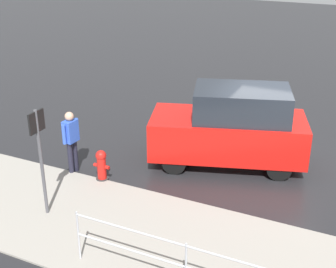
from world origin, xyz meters
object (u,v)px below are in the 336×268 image
at_px(moving_hatchback, 231,127).
at_px(pedestrian, 71,137).
at_px(fire_hydrant, 102,166).
at_px(sign_post, 40,148).

relative_size(moving_hatchback, pedestrian, 2.61).
distance_m(fire_hydrant, sign_post, 2.14).
bearing_deg(moving_hatchback, fire_hydrant, 41.09).
bearing_deg(fire_hydrant, pedestrian, -3.85).
xyz_separation_m(pedestrian, sign_post, (-0.62, 1.83, 0.62)).
xyz_separation_m(moving_hatchback, fire_hydrant, (2.52, 2.20, -0.63)).
bearing_deg(moving_hatchback, sign_post, 54.91).
bearing_deg(sign_post, pedestrian, -71.28).
relative_size(moving_hatchback, fire_hydrant, 5.28).
bearing_deg(pedestrian, moving_hatchback, -147.85).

